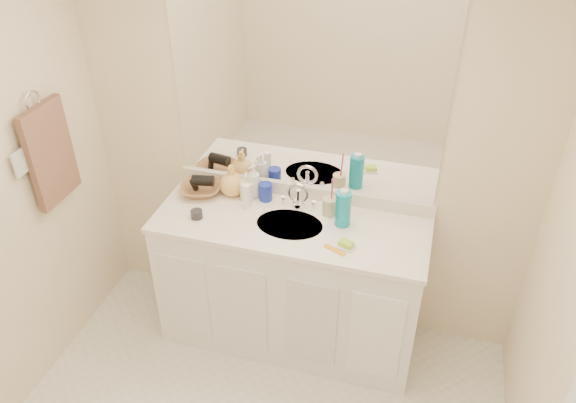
# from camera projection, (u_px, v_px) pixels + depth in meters

# --- Properties ---
(wall_back) EXTENTS (2.60, 0.02, 2.40)m
(wall_back) POSITION_uv_depth(u_px,v_px,m) (304.00, 148.00, 3.12)
(wall_back) COLOR #F4E2BF
(wall_back) RESTS_ON floor
(vanity_cabinet) EXTENTS (1.50, 0.55, 0.85)m
(vanity_cabinet) POSITION_uv_depth(u_px,v_px,m) (290.00, 284.00, 3.34)
(vanity_cabinet) COLOR white
(vanity_cabinet) RESTS_ON floor
(countertop) EXTENTS (1.52, 0.57, 0.03)m
(countertop) POSITION_uv_depth(u_px,v_px,m) (291.00, 224.00, 3.09)
(countertop) COLOR white
(countertop) RESTS_ON vanity_cabinet
(backsplash) EXTENTS (1.52, 0.03, 0.08)m
(backsplash) POSITION_uv_depth(u_px,v_px,m) (303.00, 191.00, 3.26)
(backsplash) COLOR white
(backsplash) RESTS_ON countertop
(sink_basin) EXTENTS (0.37, 0.37, 0.02)m
(sink_basin) POSITION_uv_depth(u_px,v_px,m) (290.00, 226.00, 3.07)
(sink_basin) COLOR #BBB1A3
(sink_basin) RESTS_ON countertop
(faucet) EXTENTS (0.02, 0.02, 0.11)m
(faucet) POSITION_uv_depth(u_px,v_px,m) (298.00, 198.00, 3.18)
(faucet) COLOR silver
(faucet) RESTS_ON countertop
(mirror) EXTENTS (1.48, 0.01, 1.20)m
(mirror) POSITION_uv_depth(u_px,v_px,m) (305.00, 87.00, 2.91)
(mirror) COLOR white
(mirror) RESTS_ON wall_back
(blue_mug) EXTENTS (0.10, 0.10, 0.11)m
(blue_mug) POSITION_uv_depth(u_px,v_px,m) (266.00, 192.00, 3.24)
(blue_mug) COLOR #1729A3
(blue_mug) RESTS_ON countertop
(tan_cup) EXTENTS (0.10, 0.10, 0.10)m
(tan_cup) POSITION_uv_depth(u_px,v_px,m) (329.00, 207.00, 3.11)
(tan_cup) COLOR #C8BD8D
(tan_cup) RESTS_ON countertop
(toothbrush) EXTENTS (0.02, 0.04, 0.19)m
(toothbrush) POSITION_uv_depth(u_px,v_px,m) (332.00, 192.00, 3.06)
(toothbrush) COLOR #D9395C
(toothbrush) RESTS_ON tan_cup
(mouthwash_bottle) EXTENTS (0.10, 0.10, 0.20)m
(mouthwash_bottle) POSITION_uv_depth(u_px,v_px,m) (343.00, 209.00, 3.01)
(mouthwash_bottle) COLOR #0E92AC
(mouthwash_bottle) RESTS_ON countertop
(soap_dish) EXTENTS (0.10, 0.09, 0.01)m
(soap_dish) POSITION_uv_depth(u_px,v_px,m) (346.00, 247.00, 2.90)
(soap_dish) COLOR white
(soap_dish) RESTS_ON countertop
(green_soap) EXTENTS (0.08, 0.07, 0.02)m
(green_soap) POSITION_uv_depth(u_px,v_px,m) (346.00, 244.00, 2.88)
(green_soap) COLOR #A4D834
(green_soap) RESTS_ON soap_dish
(orange_comb) EXTENTS (0.13, 0.07, 0.01)m
(orange_comb) POSITION_uv_depth(u_px,v_px,m) (335.00, 250.00, 2.88)
(orange_comb) COLOR orange
(orange_comb) RESTS_ON countertop
(dark_jar) EXTENTS (0.09, 0.09, 0.05)m
(dark_jar) POSITION_uv_depth(u_px,v_px,m) (197.00, 214.00, 3.10)
(dark_jar) COLOR #26252A
(dark_jar) RESTS_ON countertop
(extra_white_bottle) EXTENTS (0.05, 0.05, 0.15)m
(extra_white_bottle) POSITION_uv_depth(u_px,v_px,m) (247.00, 196.00, 3.16)
(extra_white_bottle) COLOR white
(extra_white_bottle) RESTS_ON countertop
(soap_bottle_white) EXTENTS (0.10, 0.10, 0.21)m
(soap_bottle_white) POSITION_uv_depth(u_px,v_px,m) (254.00, 181.00, 3.24)
(soap_bottle_white) COLOR white
(soap_bottle_white) RESTS_ON countertop
(soap_bottle_cream) EXTENTS (0.10, 0.10, 0.17)m
(soap_bottle_cream) POSITION_uv_depth(u_px,v_px,m) (247.00, 186.00, 3.23)
(soap_bottle_cream) COLOR #EBE9C0
(soap_bottle_cream) RESTS_ON countertop
(soap_bottle_yellow) EXTENTS (0.16, 0.16, 0.19)m
(soap_bottle_yellow) POSITION_uv_depth(u_px,v_px,m) (232.00, 180.00, 3.26)
(soap_bottle_yellow) COLOR #EDB65C
(soap_bottle_yellow) RESTS_ON countertop
(wicker_basket) EXTENTS (0.30, 0.30, 0.06)m
(wicker_basket) POSITION_uv_depth(u_px,v_px,m) (201.00, 189.00, 3.31)
(wicker_basket) COLOR #93633B
(wicker_basket) RESTS_ON countertop
(hair_dryer) EXTENTS (0.14, 0.09, 0.06)m
(hair_dryer) POSITION_uv_depth(u_px,v_px,m) (203.00, 181.00, 3.27)
(hair_dryer) COLOR black
(hair_dryer) RESTS_ON wicker_basket
(towel_ring) EXTENTS (0.01, 0.11, 0.11)m
(towel_ring) POSITION_uv_depth(u_px,v_px,m) (33.00, 101.00, 2.80)
(towel_ring) COLOR silver
(towel_ring) RESTS_ON wall_left
(hand_towel) EXTENTS (0.04, 0.32, 0.55)m
(hand_towel) POSITION_uv_depth(u_px,v_px,m) (50.00, 154.00, 2.96)
(hand_towel) COLOR brown
(hand_towel) RESTS_ON towel_ring
(switch_plate) EXTENTS (0.01, 0.08, 0.13)m
(switch_plate) POSITION_uv_depth(u_px,v_px,m) (19.00, 163.00, 2.78)
(switch_plate) COLOR silver
(switch_plate) RESTS_ON wall_left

